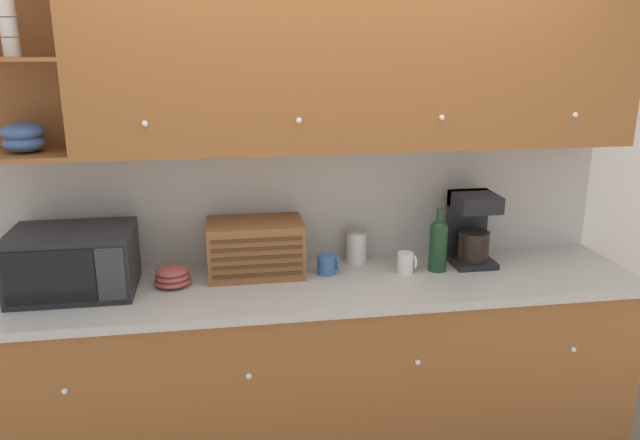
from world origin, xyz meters
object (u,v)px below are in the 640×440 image
(bowl_stack_on_counter, at_px, (173,276))
(mug, at_px, (406,263))
(wine_bottle, at_px, (438,243))
(mug_blue_second, at_px, (327,264))
(microwave, at_px, (73,262))
(coffee_maker, at_px, (471,228))
(bread_box, at_px, (255,248))
(storage_canister, at_px, (357,246))

(bowl_stack_on_counter, bearing_deg, mug, -0.36)
(wine_bottle, bearing_deg, mug_blue_second, 175.95)
(bowl_stack_on_counter, bearing_deg, microwave, -178.82)
(mug_blue_second, relative_size, coffee_maker, 0.28)
(bread_box, relative_size, mug, 4.49)
(mug_blue_second, bearing_deg, bread_box, 170.86)
(wine_bottle, bearing_deg, mug, -178.15)
(microwave, distance_m, wine_bottle, 1.70)
(mug, bearing_deg, storage_canister, 140.62)
(coffee_maker, bearing_deg, mug, -166.51)
(bread_box, height_order, wine_bottle, wine_bottle)
(bread_box, xyz_separation_m, storage_canister, (0.51, 0.07, -0.04))
(mug_blue_second, bearing_deg, coffee_maker, 3.31)
(wine_bottle, bearing_deg, coffee_maker, 22.12)
(bread_box, height_order, storage_canister, bread_box)
(microwave, bearing_deg, bowl_stack_on_counter, 1.18)
(microwave, relative_size, bowl_stack_on_counter, 3.07)
(wine_bottle, distance_m, coffee_maker, 0.22)
(storage_canister, xyz_separation_m, coffee_maker, (0.57, -0.09, 0.10))
(microwave, bearing_deg, mug, 0.07)
(bowl_stack_on_counter, height_order, mug_blue_second, mug_blue_second)
(mug, bearing_deg, mug_blue_second, 173.49)
(microwave, relative_size, wine_bottle, 1.68)
(mug_blue_second, height_order, coffee_maker, coffee_maker)
(bowl_stack_on_counter, xyz_separation_m, mug_blue_second, (0.73, 0.04, 0.00))
(mug, xyz_separation_m, wine_bottle, (0.16, 0.01, 0.09))
(mug_blue_second, bearing_deg, storage_canister, 36.59)
(bowl_stack_on_counter, distance_m, mug, 1.11)
(mug_blue_second, xyz_separation_m, storage_canister, (0.17, 0.13, 0.04))
(microwave, xyz_separation_m, mug_blue_second, (1.15, 0.05, -0.10))
(storage_canister, bearing_deg, coffee_maker, -8.51)
(mug_blue_second, bearing_deg, bowl_stack_on_counter, -177.13)
(microwave, xyz_separation_m, wine_bottle, (1.70, 0.01, -0.00))
(microwave, xyz_separation_m, mug, (1.54, 0.00, -0.09))
(bowl_stack_on_counter, relative_size, storage_canister, 0.99)
(coffee_maker, bearing_deg, bowl_stack_on_counter, -176.91)
(mug_blue_second, relative_size, storage_canister, 0.59)
(microwave, height_order, mug, microwave)
(mug_blue_second, xyz_separation_m, coffee_maker, (0.74, 0.04, 0.14))
(bread_box, height_order, mug, bread_box)
(bowl_stack_on_counter, bearing_deg, coffee_maker, 3.09)
(bread_box, bearing_deg, storage_canister, 8.13)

